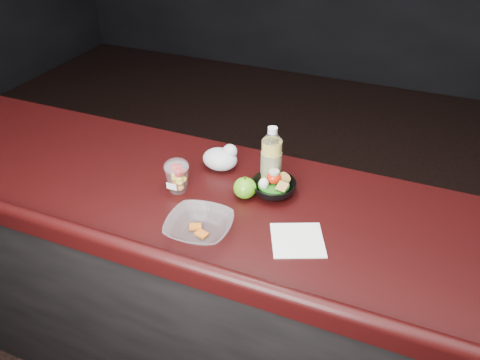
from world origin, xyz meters
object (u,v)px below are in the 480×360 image
snack_bowl (273,187)px  fruit_cup (177,175)px  lemonade_bottle (271,161)px  takeout_bowl (199,227)px  green_apple (245,188)px

snack_bowl → fruit_cup: bearing=-161.1°
lemonade_bottle → takeout_bowl: 0.37m
green_apple → takeout_bowl: bearing=-104.7°
green_apple → takeout_bowl: green_apple is taller
snack_bowl → green_apple: bearing=-146.7°
lemonade_bottle → green_apple: 0.14m
fruit_cup → green_apple: bearing=12.9°
green_apple → lemonade_bottle: bearing=64.5°
lemonade_bottle → takeout_bowl: lemonade_bottle is taller
lemonade_bottle → snack_bowl: size_ratio=1.09×
takeout_bowl → fruit_cup: bearing=134.1°
fruit_cup → green_apple: 0.24m
green_apple → takeout_bowl: size_ratio=0.37×
fruit_cup → green_apple: size_ratio=1.49×
lemonade_bottle → snack_bowl: 0.09m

